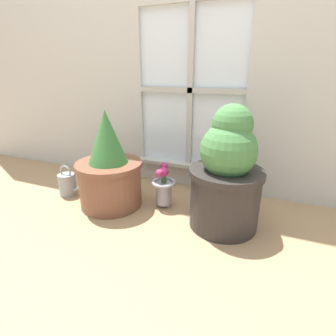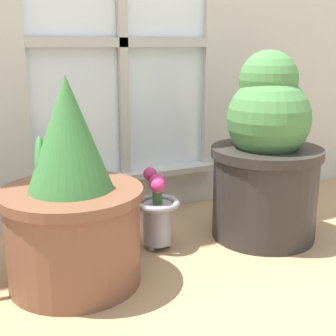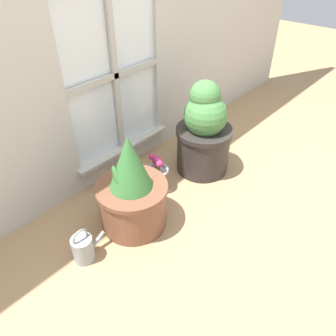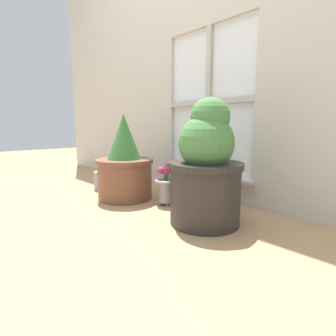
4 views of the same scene
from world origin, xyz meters
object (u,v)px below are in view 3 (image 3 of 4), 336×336
(potted_plant_left, at_px, (132,192))
(watering_can, at_px, (83,248))
(potted_plant_right, at_px, (204,133))
(flower_vase, at_px, (157,173))

(potted_plant_left, distance_m, watering_can, 0.39)
(potted_plant_right, height_order, watering_can, potted_plant_right)
(watering_can, bearing_deg, potted_plant_left, -0.84)
(flower_vase, bearing_deg, potted_plant_left, -161.29)
(flower_vase, height_order, watering_can, flower_vase)
(potted_plant_left, bearing_deg, potted_plant_right, 2.54)
(flower_vase, bearing_deg, watering_can, -171.38)
(watering_can, bearing_deg, flower_vase, 8.62)
(potted_plant_left, relative_size, potted_plant_right, 0.91)
(potted_plant_left, relative_size, watering_can, 2.80)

